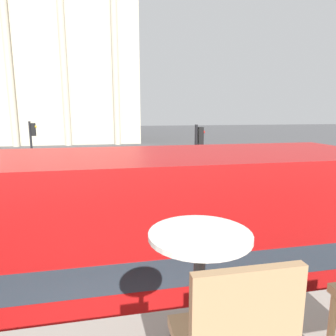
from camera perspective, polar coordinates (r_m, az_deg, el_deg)
double_decker_bus at (r=5.64m, az=-14.04°, el=-15.23°), size 10.23×2.74×3.92m
cafe_dining_table at (r=1.85m, az=6.02°, el=-17.73°), size 0.60×0.60×0.73m
plaza_building_left at (r=53.90m, az=-25.70°, el=17.94°), size 34.69×16.55×24.84m
traffic_light_near at (r=12.16m, az=5.63°, el=1.39°), size 0.42×0.24×4.14m
traffic_light_mid at (r=18.31m, az=-24.34°, el=3.57°), size 0.42×0.24×4.13m
pedestrian_white at (r=19.80m, az=8.84°, el=-0.15°), size 0.32×0.32×1.69m
pedestrian_olive at (r=20.65m, az=2.25°, el=0.58°), size 0.32×0.32×1.78m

